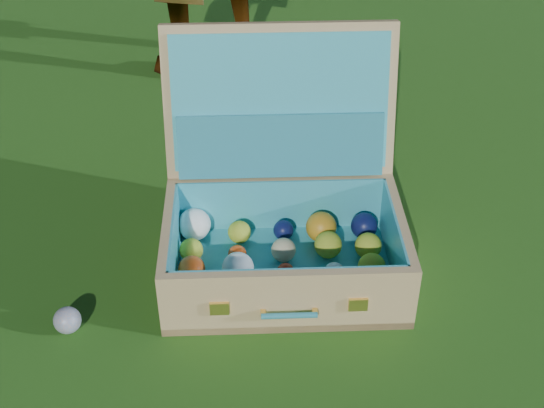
% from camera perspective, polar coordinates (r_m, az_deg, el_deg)
% --- Properties ---
extents(ground, '(60.00, 60.00, 0.00)m').
position_cam_1_polar(ground, '(1.90, -5.00, -2.99)').
color(ground, '#215114').
rests_on(ground, ground).
extents(stray_ball, '(0.06, 0.06, 0.06)m').
position_cam_1_polar(stray_ball, '(1.71, -15.16, -8.45)').
color(stray_ball, '#4373AE').
rests_on(stray_ball, ground).
extents(suitcase, '(0.69, 0.65, 0.52)m').
position_cam_1_polar(suitcase, '(1.77, 0.86, -0.24)').
color(suitcase, tan).
rests_on(suitcase, ground).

